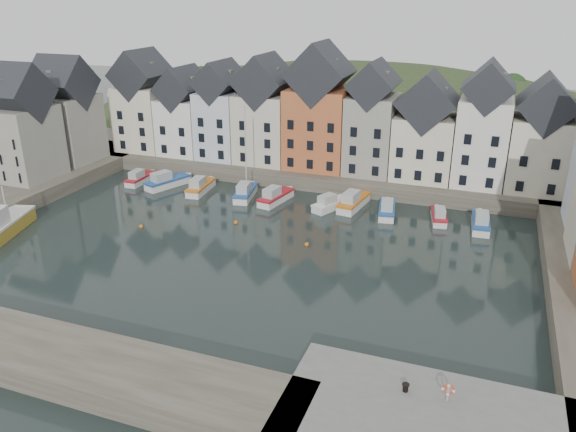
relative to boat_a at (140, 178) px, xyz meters
The scene contains 19 objects.
ground 29.35m from the boat_a, 35.99° to the right, with size 260.00×260.00×0.00m, color black.
far_quay 26.95m from the boat_a, 28.26° to the left, with size 90.00×16.00×2.00m, color #464236.
near_quay 58.98m from the boat_a, 39.15° to the right, with size 18.00×10.00×2.00m, color #60605E.
hillside 49.13m from the boat_a, 58.49° to the left, with size 153.60×70.40×64.00m.
far_terrace 30.16m from the boat_a, 21.76° to the left, with size 72.37×8.16×17.78m.
left_terrace 15.22m from the boat_a, 163.04° to the right, with size 7.65×17.00×15.69m.
mooring_buoys 23.06m from the boat_a, 31.10° to the right, with size 20.50×5.50×0.50m.
boat_a is the anchor object (origin of this frame).
boat_b 4.68m from the boat_a, ahead, with size 4.44×7.14×2.62m.
boat_c 10.24m from the boat_a, ahead, with size 2.68×6.69×2.50m.
boat_d 17.08m from the boat_a, ahead, with size 3.20×6.81×12.51m.
boat_e 21.50m from the boat_a, ahead, with size 3.12×6.74×2.49m.
boat_f 29.03m from the boat_a, ahead, with size 4.09×6.14×2.27m.
boat_g 31.67m from the boat_a, ahead, with size 3.03×7.16×2.66m.
boat_h 36.20m from the boat_a, ahead, with size 2.93×6.44×2.38m.
boat_i 42.52m from the boat_a, ahead, with size 2.61×5.62×2.08m.
boat_j 47.40m from the boat_a, ahead, with size 2.40×6.50×2.45m.
mooring_bollard 56.49m from the boat_a, 38.63° to the right, with size 0.48×0.48×0.56m.
life_ring_post 58.60m from the boat_a, 37.04° to the right, with size 0.80×0.17×1.30m.
Camera 1 is at (23.44, -48.22, 26.05)m, focal length 35.00 mm.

